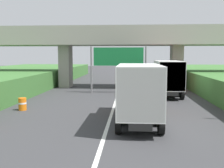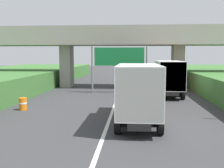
# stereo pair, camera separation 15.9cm
# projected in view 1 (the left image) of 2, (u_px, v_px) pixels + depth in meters

# --- Properties ---
(lane_centre_stripe) EXTENTS (0.20, 91.47, 0.01)m
(lane_centre_stripe) POSITION_uv_depth(u_px,v_px,m) (118.00, 95.00, 26.07)
(lane_centre_stripe) COLOR white
(lane_centre_stripe) RESTS_ON ground
(overpass_bridge) EXTENTS (40.00, 4.80, 7.39)m
(overpass_bridge) POSITION_uv_depth(u_px,v_px,m) (120.00, 43.00, 31.85)
(overpass_bridge) COLOR #9E998E
(overpass_bridge) RESTS_ON ground
(overhead_highway_sign) EXTENTS (5.88, 0.18, 4.89)m
(overhead_highway_sign) POSITION_uv_depth(u_px,v_px,m) (118.00, 59.00, 27.16)
(overhead_highway_sign) COLOR slate
(overhead_highway_sign) RESTS_ON ground
(truck_orange) EXTENTS (2.44, 7.30, 3.44)m
(truck_orange) POSITION_uv_depth(u_px,v_px,m) (138.00, 90.00, 15.19)
(truck_orange) COLOR black
(truck_orange) RESTS_ON ground
(truck_red) EXTENTS (2.44, 7.30, 3.44)m
(truck_red) POSITION_uv_depth(u_px,v_px,m) (167.00, 76.00, 25.65)
(truck_red) COLOR black
(truck_red) RESTS_ON ground
(car_green) EXTENTS (1.86, 4.10, 1.72)m
(car_green) POSITION_uv_depth(u_px,v_px,m) (133.00, 80.00, 33.21)
(car_green) COLOR #236B38
(car_green) RESTS_ON ground
(construction_barrel_2) EXTENTS (0.57, 0.57, 0.90)m
(construction_barrel_2) POSITION_uv_depth(u_px,v_px,m) (22.00, 104.00, 18.84)
(construction_barrel_2) COLOR orange
(construction_barrel_2) RESTS_ON ground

